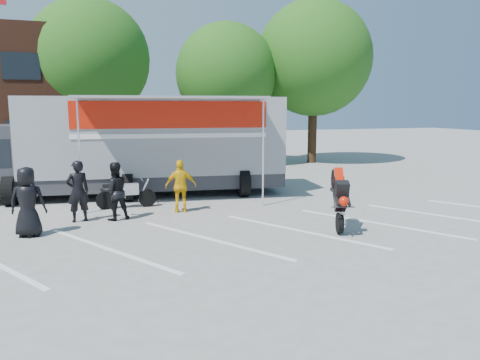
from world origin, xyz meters
TOP-DOWN VIEW (x-y plane):
  - ground at (0.00, 0.00)m, footprint 100.00×100.00m
  - parking_bay_lines at (0.00, 1.00)m, footprint 18.09×13.33m
  - tree_left at (-2.00, 16.00)m, footprint 6.12×6.12m
  - tree_mid at (5.00, 15.00)m, footprint 5.44×5.44m
  - tree_right at (10.00, 14.50)m, footprint 6.46×6.46m
  - transporter_truck at (-0.57, 7.47)m, footprint 11.67×6.72m
  - parked_motorcycle at (-1.37, 5.35)m, footprint 1.92×0.69m
  - stunt_bike_rider at (3.59, 0.94)m, footprint 1.19×1.65m
  - spectator_leather_a at (-3.98, 2.76)m, footprint 0.93×0.69m
  - spectator_leather_b at (-2.81, 3.95)m, footprint 0.71×0.55m
  - spectator_leather_c at (-1.83, 3.82)m, footprint 0.92×0.79m
  - spectator_hivis at (0.15, 4.20)m, footprint 0.98×0.51m

SIDE VIEW (x-z plane):
  - ground at x=0.00m, z-range 0.00..0.00m
  - transporter_truck at x=-0.57m, z-range -1.76..1.76m
  - parked_motorcycle at x=-1.37m, z-range -0.50..0.50m
  - stunt_bike_rider at x=3.59m, z-range -0.88..0.88m
  - parking_bay_lines at x=0.00m, z-range 0.00..0.01m
  - spectator_hivis at x=0.15m, z-range 0.00..1.60m
  - spectator_leather_c at x=-1.83m, z-range 0.00..1.65m
  - spectator_leather_b at x=-2.81m, z-range 0.00..1.73m
  - spectator_leather_a at x=-3.98m, z-range 0.00..1.74m
  - tree_mid at x=5.00m, z-range 1.10..8.78m
  - tree_left at x=-2.00m, z-range 1.25..9.89m
  - tree_right at x=10.00m, z-range 1.32..10.44m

